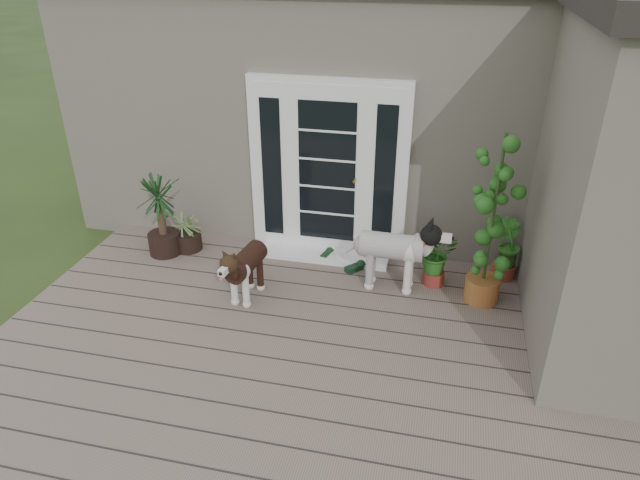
# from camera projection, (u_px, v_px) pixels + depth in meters

# --- Properties ---
(deck) EXTENTS (6.20, 4.60, 0.12)m
(deck) POSITION_uv_depth(u_px,v_px,m) (298.00, 367.00, 5.33)
(deck) COLOR #6B5B4C
(deck) RESTS_ON ground
(house_main) EXTENTS (7.40, 4.00, 3.10)m
(house_main) POSITION_uv_depth(u_px,v_px,m) (371.00, 99.00, 8.28)
(house_main) COLOR #665E54
(house_main) RESTS_ON ground
(door_unit) EXTENTS (1.90, 0.14, 2.15)m
(door_unit) POSITION_uv_depth(u_px,v_px,m) (328.00, 169.00, 6.73)
(door_unit) COLOR white
(door_unit) RESTS_ON deck
(door_step) EXTENTS (1.60, 0.40, 0.05)m
(door_step) POSITION_uv_depth(u_px,v_px,m) (324.00, 255.00, 7.05)
(door_step) COLOR white
(door_step) RESTS_ON deck
(brindle_dog) EXTENTS (0.43, 0.82, 0.65)m
(brindle_dog) POSITION_uv_depth(u_px,v_px,m) (247.00, 271.00, 6.11)
(brindle_dog) COLOR black
(brindle_dog) RESTS_ON deck
(white_dog) EXTENTS (0.93, 0.41, 0.77)m
(white_dog) POSITION_uv_depth(u_px,v_px,m) (391.00, 258.00, 6.26)
(white_dog) COLOR silver
(white_dog) RESTS_ON deck
(spider_plant) EXTENTS (0.70, 0.70, 0.60)m
(spider_plant) POSITION_uv_depth(u_px,v_px,m) (187.00, 228.00, 7.09)
(spider_plant) COLOR #94BB73
(spider_plant) RESTS_ON deck
(yucca) EXTENTS (0.88, 0.88, 1.08)m
(yucca) POSITION_uv_depth(u_px,v_px,m) (161.00, 214.00, 6.89)
(yucca) COLOR black
(yucca) RESTS_ON deck
(herb_a) EXTENTS (0.56, 0.56, 0.56)m
(herb_a) POSITION_uv_depth(u_px,v_px,m) (435.00, 262.00, 6.38)
(herb_a) COLOR #1C5819
(herb_a) RESTS_ON deck
(herb_b) EXTENTS (0.48, 0.48, 0.51)m
(herb_b) POSITION_uv_depth(u_px,v_px,m) (505.00, 258.00, 6.52)
(herb_b) COLOR #1D5A19
(herb_b) RESTS_ON deck
(herb_c) EXTENTS (0.48, 0.48, 0.53)m
(herb_c) POSITION_uv_depth(u_px,v_px,m) (535.00, 260.00, 6.45)
(herb_c) COLOR #1B4E16
(herb_c) RESTS_ON deck
(sapling) EXTENTS (0.60, 0.60, 1.95)m
(sapling) POSITION_uv_depth(u_px,v_px,m) (493.00, 219.00, 5.76)
(sapling) COLOR #235819
(sapling) RESTS_ON deck
(clog_left) EXTENTS (0.18, 0.28, 0.08)m
(clog_left) POSITION_uv_depth(u_px,v_px,m) (327.00, 254.00, 7.03)
(clog_left) COLOR black
(clog_left) RESTS_ON deck
(clog_right) EXTENTS (0.29, 0.31, 0.09)m
(clog_right) POSITION_uv_depth(u_px,v_px,m) (355.00, 267.00, 6.74)
(clog_right) COLOR black
(clog_right) RESTS_ON deck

